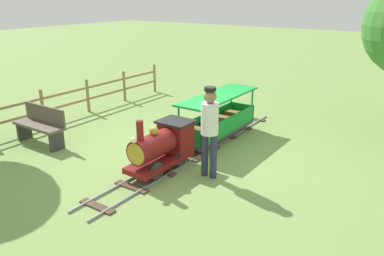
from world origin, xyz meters
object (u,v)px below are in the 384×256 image
Objects in this scene: passenger_car at (218,121)px; conductor_person at (210,125)px; park_bench at (41,125)px; locomotive at (162,145)px.

passenger_car is 1.45× the size of conductor_person.
park_bench is at bearing 38.79° from passenger_car.
conductor_person is at bearing -162.39° from locomotive.
locomotive is 1.95m from passenger_car.
conductor_person reaches higher than passenger_car.
conductor_person reaches higher than park_bench.
passenger_car is at bearing -141.21° from park_bench.
park_bench is (2.97, 2.39, -0.01)m from passenger_car.
park_bench is (2.97, 0.44, -0.07)m from locomotive.
conductor_person is (-0.83, -0.26, 0.47)m from locomotive.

